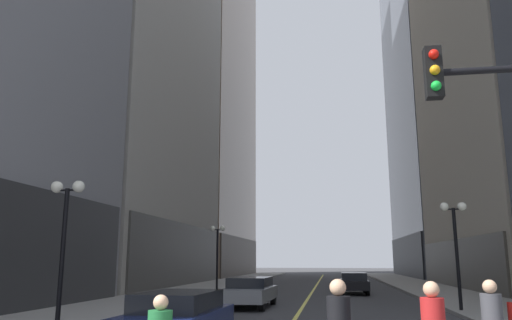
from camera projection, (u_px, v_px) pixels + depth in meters
name	position (u px, v px, depth m)	size (l,w,h in m)	color
ground_plane	(315.00, 288.00, 38.26)	(200.00, 200.00, 0.00)	#38383A
sidewalk_left	(212.00, 286.00, 39.50)	(4.50, 78.00, 0.15)	gray
sidewalk_right	(425.00, 287.00, 37.06)	(4.50, 78.00, 0.15)	gray
lane_centre_stripe	(315.00, 287.00, 38.26)	(0.16, 70.00, 0.01)	#E5D64C
building_left_far	(198.00, 51.00, 71.35)	(13.06, 26.00, 63.82)	gray
car_navy	(176.00, 318.00, 11.93)	(1.99, 4.76, 1.32)	#141E4C
car_grey	(250.00, 291.00, 22.33)	(2.06, 4.81, 1.32)	slate
car_black	(354.00, 282.00, 31.02)	(1.72, 4.45, 1.32)	black
street_lamp_left_near	(65.00, 220.00, 14.58)	(1.06, 0.36, 4.43)	black
street_lamp_left_far	(217.00, 243.00, 33.87)	(1.06, 0.36, 4.43)	black
street_lamp_right_mid	(455.00, 231.00, 20.08)	(1.06, 0.36, 4.43)	black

